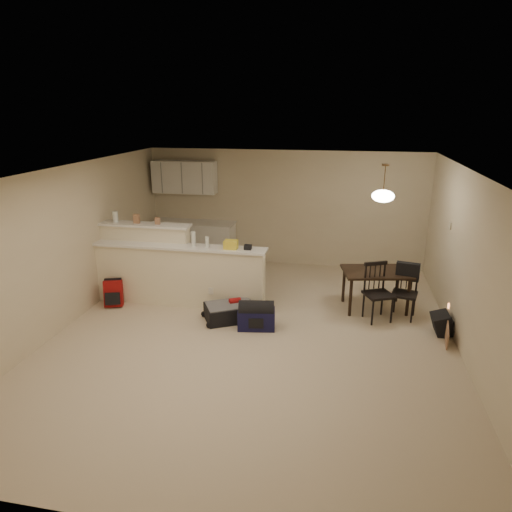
% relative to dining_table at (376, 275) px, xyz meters
% --- Properties ---
extents(room, '(7.00, 7.02, 2.50)m').
position_rel_dining_table_xyz_m(room, '(-1.86, -1.36, 0.64)').
color(room, beige).
rests_on(room, ground).
extents(breakfast_bar, '(3.08, 0.58, 1.39)m').
position_rel_dining_table_xyz_m(breakfast_bar, '(-3.62, -0.38, -0.00)').
color(breakfast_bar, '#F2E7C4').
rests_on(breakfast_bar, ground).
extents(upper_cabinets, '(1.40, 0.34, 0.70)m').
position_rel_dining_table_xyz_m(upper_cabinets, '(-4.06, 1.96, 1.29)').
color(upper_cabinets, white).
rests_on(upper_cabinets, room).
extents(kitchen_counter, '(1.80, 0.60, 0.90)m').
position_rel_dining_table_xyz_m(kitchen_counter, '(-3.86, 1.83, -0.16)').
color(kitchen_counter, white).
rests_on(kitchen_counter, ground).
extents(thermostat, '(0.02, 0.12, 0.12)m').
position_rel_dining_table_xyz_m(thermostat, '(1.12, 0.19, 0.89)').
color(thermostat, beige).
rests_on(thermostat, room).
extents(jar, '(0.10, 0.10, 0.20)m').
position_rel_dining_table_xyz_m(jar, '(-4.60, -0.24, 0.88)').
color(jar, silver).
rests_on(jar, breakfast_bar).
extents(cereal_box, '(0.10, 0.07, 0.16)m').
position_rel_dining_table_xyz_m(cereal_box, '(-4.20, -0.24, 0.86)').
color(cereal_box, '#9F7052').
rests_on(cereal_box, breakfast_bar).
extents(small_box, '(0.08, 0.06, 0.12)m').
position_rel_dining_table_xyz_m(small_box, '(-3.81, -0.24, 0.84)').
color(small_box, '#9F7052').
rests_on(small_box, breakfast_bar).
extents(bottle_a, '(0.07, 0.07, 0.26)m').
position_rel_dining_table_xyz_m(bottle_a, '(-3.08, -0.46, 0.61)').
color(bottle_a, silver).
rests_on(bottle_a, breakfast_bar).
extents(bottle_b, '(0.06, 0.06, 0.18)m').
position_rel_dining_table_xyz_m(bottle_b, '(-2.85, -0.46, 0.57)').
color(bottle_b, silver).
rests_on(bottle_b, breakfast_bar).
extents(bag_lump, '(0.22, 0.18, 0.14)m').
position_rel_dining_table_xyz_m(bag_lump, '(-2.43, -0.46, 0.55)').
color(bag_lump, '#9F7052').
rests_on(bag_lump, breakfast_bar).
extents(pouch, '(0.12, 0.10, 0.08)m').
position_rel_dining_table_xyz_m(pouch, '(-2.14, -0.46, 0.52)').
color(pouch, '#9F7052').
rests_on(pouch, breakfast_bar).
extents(dining_table, '(1.24, 0.95, 0.69)m').
position_rel_dining_table_xyz_m(dining_table, '(0.00, 0.00, 0.00)').
color(dining_table, black).
rests_on(dining_table, ground).
extents(pendant_lamp, '(0.36, 0.36, 0.62)m').
position_rel_dining_table_xyz_m(pendant_lamp, '(0.00, 0.00, 1.38)').
color(pendant_lamp, brown).
rests_on(pendant_lamp, room).
extents(dining_chair_near, '(0.55, 0.54, 0.96)m').
position_rel_dining_table_xyz_m(dining_chair_near, '(0.03, -0.46, -0.13)').
color(dining_chair_near, black).
rests_on(dining_chair_near, ground).
extents(dining_chair_far, '(0.47, 0.45, 0.89)m').
position_rel_dining_table_xyz_m(dining_chair_far, '(0.45, -0.28, -0.16)').
color(dining_chair_far, black).
rests_on(dining_chair_far, ground).
extents(suitcase, '(0.93, 0.81, 0.26)m').
position_rel_dining_table_xyz_m(suitcase, '(-2.36, -0.91, -0.48)').
color(suitcase, black).
rests_on(suitcase, ground).
extents(red_backpack, '(0.35, 0.28, 0.46)m').
position_rel_dining_table_xyz_m(red_backpack, '(-4.50, -0.75, -0.38)').
color(red_backpack, maroon).
rests_on(red_backpack, ground).
extents(navy_duffel, '(0.62, 0.40, 0.32)m').
position_rel_dining_table_xyz_m(navy_duffel, '(-1.87, -1.13, -0.45)').
color(navy_duffel, '#13133C').
rests_on(navy_duffel, ground).
extents(black_daypack, '(0.26, 0.37, 0.32)m').
position_rel_dining_table_xyz_m(black_daypack, '(0.99, -0.75, -0.45)').
color(black_daypack, black).
rests_on(black_daypack, ground).
extents(cardboard_sheet, '(0.07, 0.38, 0.29)m').
position_rel_dining_table_xyz_m(cardboard_sheet, '(0.99, -1.14, -0.46)').
color(cardboard_sheet, '#9F7052').
rests_on(cardboard_sheet, ground).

